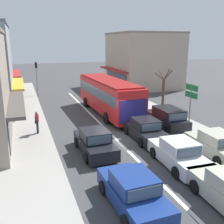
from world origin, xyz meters
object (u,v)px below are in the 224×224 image
at_px(pedestrian_with_handbag_near, 37,121).
at_px(directional_road_sign, 191,95).
at_px(sedan_adjacent_lane_lead, 178,154).
at_px(city_bus, 108,94).
at_px(traffic_light_downstreet, 36,73).
at_px(sedan_adjacent_lane_trail, 133,192).
at_px(parked_wagon_kerb_second, 167,118).
at_px(sedan_behind_bus_near, 95,142).
at_px(street_tree_right, 163,93).
at_px(sedan_queue_gap_filler, 145,130).
at_px(parked_sedan_kerb_front, 216,145).

bearing_deg(pedestrian_with_handbag_near, directional_road_sign, -13.33).
bearing_deg(sedan_adjacent_lane_lead, city_bus, 90.92).
xyz_separation_m(sedan_adjacent_lane_lead, traffic_light_downstreet, (-5.87, 22.09, 2.19)).
xyz_separation_m(sedan_adjacent_lane_trail, parked_wagon_kerb_second, (6.78, 8.72, 0.08)).
relative_size(city_bus, sedan_behind_bus_near, 2.59).
distance_m(sedan_adjacent_lane_trail, street_tree_right, 14.46).
xyz_separation_m(sedan_queue_gap_filler, directional_road_sign, (4.09, 0.67, 2.04)).
bearing_deg(sedan_queue_gap_filler, street_tree_right, 49.59).
bearing_deg(pedestrian_with_handbag_near, traffic_light_downstreet, 85.88).
distance_m(sedan_adjacent_lane_trail, parked_wagon_kerb_second, 11.04).
height_order(sedan_adjacent_lane_lead, sedan_queue_gap_filler, same).
bearing_deg(directional_road_sign, parked_sedan_kerb_front, -106.19).
height_order(sedan_behind_bus_near, sedan_adjacent_lane_lead, same).
bearing_deg(directional_road_sign, parked_wagon_kerb_second, 134.93).
bearing_deg(parked_wagon_kerb_second, parked_sedan_kerb_front, -91.05).
bearing_deg(city_bus, traffic_light_downstreet, 118.18).
distance_m(sedan_queue_gap_filler, directional_road_sign, 4.62).
height_order(traffic_light_downstreet, street_tree_right, street_tree_right).
xyz_separation_m(sedan_queue_gap_filler, parked_sedan_kerb_front, (2.76, -3.89, 0.00)).
bearing_deg(pedestrian_with_handbag_near, sedan_adjacent_lane_trail, -73.12).
bearing_deg(street_tree_right, city_bus, 153.79).
distance_m(city_bus, sedan_adjacent_lane_trail, 14.59).
bearing_deg(directional_road_sign, sedan_queue_gap_filler, -170.72).
bearing_deg(sedan_adjacent_lane_lead, sedan_queue_gap_filler, 89.13).
xyz_separation_m(parked_wagon_kerb_second, traffic_light_downstreet, (-8.80, 15.96, 2.11)).
bearing_deg(directional_road_sign, traffic_light_downstreet, 120.24).
bearing_deg(sedan_adjacent_lane_trail, sedan_queue_gap_filler, 60.23).
bearing_deg(parked_sedan_kerb_front, street_tree_right, 80.39).
bearing_deg(parked_sedan_kerb_front, sedan_adjacent_lane_trail, -156.23).
distance_m(city_bus, traffic_light_downstreet, 12.07).
bearing_deg(city_bus, sedan_adjacent_lane_lead, -89.08).
xyz_separation_m(sedan_behind_bus_near, street_tree_right, (8.18, 6.11, 1.38)).
bearing_deg(city_bus, parked_sedan_kerb_front, -74.87).
bearing_deg(parked_sedan_kerb_front, traffic_light_downstreet, 111.79).
bearing_deg(sedan_behind_bus_near, pedestrian_with_handbag_near, 125.00).
height_order(city_bus, traffic_light_downstreet, traffic_light_downstreet).
bearing_deg(sedan_adjacent_lane_trail, parked_sedan_kerb_front, 23.77).
bearing_deg(sedan_queue_gap_filler, parked_sedan_kerb_front, -54.65).
distance_m(parked_wagon_kerb_second, directional_road_sign, 2.61).
distance_m(city_bus, sedan_queue_gap_filler, 7.35).
height_order(sedan_queue_gap_filler, traffic_light_downstreet, traffic_light_downstreet).
relative_size(city_bus, traffic_light_downstreet, 2.60).
xyz_separation_m(sedan_queue_gap_filler, traffic_light_downstreet, (-5.93, 17.85, 2.19)).
relative_size(sedan_behind_bus_near, parked_wagon_kerb_second, 0.93).
bearing_deg(pedestrian_with_handbag_near, street_tree_right, 8.73).
height_order(directional_road_sign, pedestrian_with_handbag_near, directional_road_sign).
bearing_deg(sedan_adjacent_lane_lead, street_tree_right, 64.92).
bearing_deg(pedestrian_with_handbag_near, sedan_adjacent_lane_lead, -47.45).
height_order(city_bus, sedan_adjacent_lane_lead, city_bus).
height_order(parked_wagon_kerb_second, directional_road_sign, directional_road_sign).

